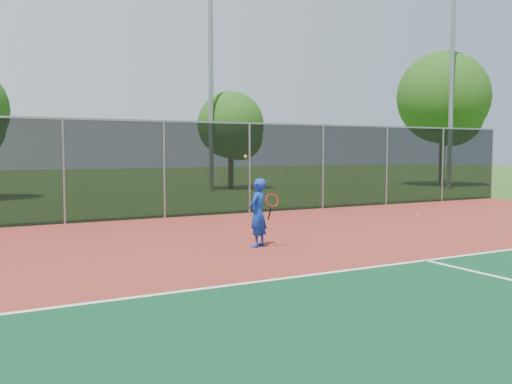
# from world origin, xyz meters

# --- Properties ---
(ground) EXTENTS (120.00, 120.00, 0.00)m
(ground) POSITION_xyz_m (0.00, 0.00, 0.00)
(ground) COLOR #2A4E16
(ground) RESTS_ON ground
(court_apron) EXTENTS (30.00, 20.00, 0.02)m
(court_apron) POSITION_xyz_m (0.00, 2.00, 0.01)
(court_apron) COLOR maroon
(court_apron) RESTS_ON ground
(fence_back) EXTENTS (30.00, 0.06, 3.03)m
(fence_back) POSITION_xyz_m (0.00, 12.00, 1.56)
(fence_back) COLOR black
(fence_back) RESTS_ON court_apron
(tennis_player) EXTENTS (0.65, 0.72, 2.00)m
(tennis_player) POSITION_xyz_m (-0.03, 5.93, 0.77)
(tennis_player) COLOR #1234A8
(tennis_player) RESTS_ON court_apron
(practice_ball_1) EXTENTS (0.07, 0.07, 0.07)m
(practice_ball_1) POSITION_xyz_m (7.21, 8.51, 0.06)
(practice_ball_1) COLOR yellow
(practice_ball_1) RESTS_ON court_apron
(floodlight_n) EXTENTS (0.90, 0.40, 12.90)m
(floodlight_n) POSITION_xyz_m (6.09, 21.94, 7.23)
(floodlight_n) COLOR gray
(floodlight_n) RESTS_ON ground
(floodlight_ne) EXTENTS (0.90, 0.40, 12.90)m
(floodlight_ne) POSITION_xyz_m (18.01, 17.13, 7.23)
(floodlight_ne) COLOR gray
(floodlight_ne) RESTS_ON ground
(tree_back_mid) EXTENTS (3.60, 3.60, 5.29)m
(tree_back_mid) POSITION_xyz_m (7.79, 22.84, 3.31)
(tree_back_mid) COLOR #382614
(tree_back_mid) RESTS_ON ground
(tree_back_right) EXTENTS (5.39, 5.39, 7.91)m
(tree_back_right) POSITION_xyz_m (20.05, 19.44, 4.97)
(tree_back_right) COLOR #382614
(tree_back_right) RESTS_ON ground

